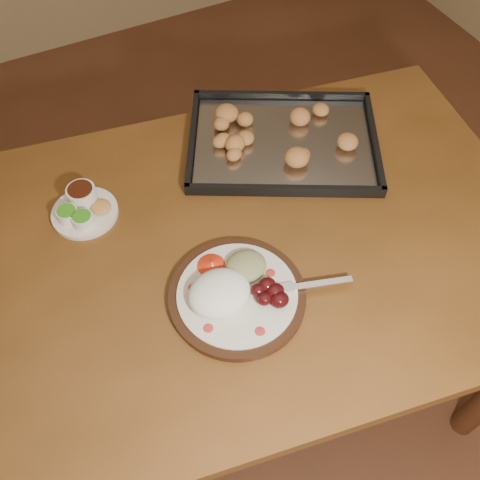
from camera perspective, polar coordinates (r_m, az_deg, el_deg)
ground at (r=1.87m, az=-0.99°, el=-12.33°), size 4.00×4.00×0.00m
dining_table at (r=1.26m, az=-2.67°, el=-3.40°), size 1.62×1.13×0.75m
dinner_plate at (r=1.10m, az=-0.63°, el=-5.50°), size 0.37×0.28×0.07m
condiment_saucer at (r=1.28m, az=-16.43°, el=3.30°), size 0.15×0.15×0.05m
baking_tray at (r=1.38m, az=4.57°, el=10.55°), size 0.58×0.53×0.05m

